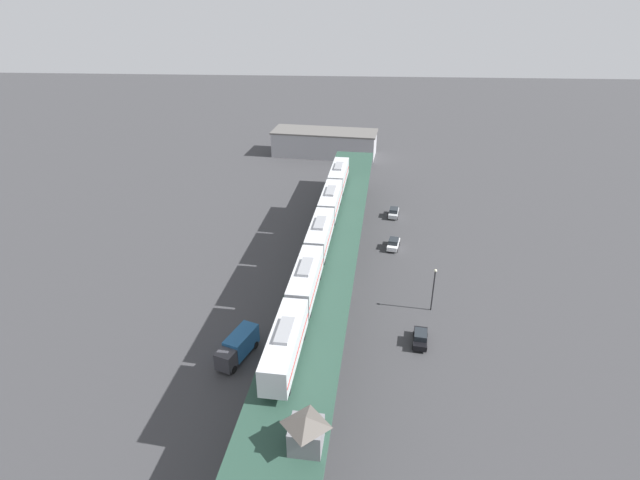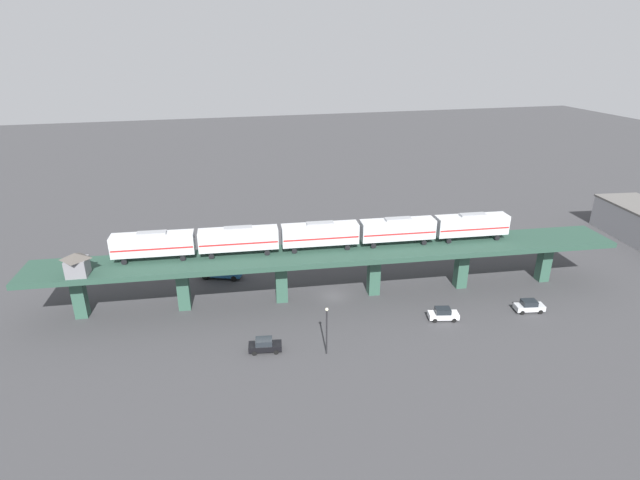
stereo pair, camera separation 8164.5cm
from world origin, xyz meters
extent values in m
plane|color=#38383A|center=(0.00, 0.00, 0.00)|extent=(400.00, 400.00, 0.00)
cube|color=#244135|center=(0.00, 0.00, 7.53)|extent=(15.57, 92.38, 0.80)
cube|color=#2D5142|center=(-3.01, -38.38, 3.56)|extent=(1.94, 1.94, 7.13)
cube|color=#2D5142|center=(-1.84, -23.43, 3.56)|extent=(1.94, 1.94, 7.13)
cube|color=#2D5142|center=(-0.66, -8.47, 3.56)|extent=(1.94, 1.94, 7.13)
cube|color=#2D5142|center=(0.51, 6.48, 3.56)|extent=(1.94, 1.94, 7.13)
cube|color=#2D5142|center=(1.68, 21.43, 3.56)|extent=(1.94, 1.94, 7.13)
cube|color=#2D5142|center=(2.86, 36.39, 3.56)|extent=(1.94, 1.94, 7.13)
cube|color=silver|center=(-3.53, -27.10, 10.47)|extent=(3.73, 12.18, 3.10)
cube|color=#B21E1E|center=(-3.53, -27.10, 10.17)|extent=(3.75, 11.95, 0.24)
cube|color=gray|center=(-3.53, -27.10, 12.20)|extent=(1.72, 4.30, 0.36)
cylinder|color=black|center=(-5.05, -31.19, 8.35)|extent=(0.29, 0.85, 0.84)
cylinder|color=black|center=(-2.67, -31.38, 8.35)|extent=(0.29, 0.85, 0.84)
cylinder|color=black|center=(-4.39, -22.82, 8.35)|extent=(0.29, 0.85, 0.84)
cylinder|color=black|center=(-2.02, -23.01, 8.35)|extent=(0.29, 0.85, 0.84)
cube|color=silver|center=(-2.55, -14.54, 10.47)|extent=(3.73, 12.18, 3.10)
cube|color=#B21E1E|center=(-2.55, -14.54, 10.17)|extent=(3.75, 11.95, 0.24)
cube|color=gray|center=(-2.55, -14.54, 12.20)|extent=(1.72, 4.30, 0.36)
cylinder|color=black|center=(-4.06, -18.63, 8.35)|extent=(0.29, 0.85, 0.84)
cylinder|color=black|center=(-1.69, -18.82, 8.35)|extent=(0.29, 0.85, 0.84)
cylinder|color=black|center=(-3.40, -10.26, 8.35)|extent=(0.29, 0.85, 0.84)
cylinder|color=black|center=(-1.03, -10.45, 8.35)|extent=(0.29, 0.85, 0.84)
cube|color=silver|center=(-1.56, -1.98, 10.47)|extent=(3.73, 12.18, 3.10)
cube|color=#B21E1E|center=(-1.56, -1.98, 10.17)|extent=(3.75, 11.95, 0.24)
cube|color=gray|center=(-1.56, -1.98, 12.20)|extent=(1.72, 4.30, 0.36)
cylinder|color=black|center=(-3.07, -6.07, 8.35)|extent=(0.29, 0.85, 0.84)
cylinder|color=black|center=(-0.70, -6.26, 8.35)|extent=(0.29, 0.85, 0.84)
cylinder|color=black|center=(-2.42, 2.30, 8.35)|extent=(0.29, 0.85, 0.84)
cylinder|color=black|center=(-0.04, 2.12, 8.35)|extent=(0.29, 0.85, 0.84)
cube|color=silver|center=(-0.57, 10.58, 10.47)|extent=(3.73, 12.18, 3.10)
cube|color=#B21E1E|center=(-0.57, 10.58, 10.17)|extent=(3.75, 11.95, 0.24)
cube|color=gray|center=(-0.57, 10.58, 12.20)|extent=(1.72, 4.30, 0.36)
cylinder|color=black|center=(-2.09, 6.49, 8.35)|extent=(0.29, 0.85, 0.84)
cylinder|color=black|center=(0.28, 6.30, 8.35)|extent=(0.29, 0.85, 0.84)
cylinder|color=black|center=(-1.43, 14.86, 8.35)|extent=(0.29, 0.85, 0.84)
cylinder|color=black|center=(0.94, 14.68, 8.35)|extent=(0.29, 0.85, 0.84)
cube|color=silver|center=(0.41, 23.15, 10.47)|extent=(3.73, 12.18, 3.10)
cube|color=#B21E1E|center=(0.41, 23.15, 10.17)|extent=(3.75, 11.95, 0.24)
cube|color=gray|center=(0.41, 23.15, 12.20)|extent=(1.72, 4.30, 0.36)
cylinder|color=black|center=(-1.10, 19.05, 8.35)|extent=(0.29, 0.85, 0.84)
cylinder|color=black|center=(1.27, 18.86, 8.35)|extent=(0.29, 0.85, 0.84)
cylinder|color=black|center=(-0.45, 27.43, 8.35)|extent=(0.29, 0.85, 0.84)
cylinder|color=black|center=(1.93, 27.24, 8.35)|extent=(0.29, 0.85, 0.84)
cube|color=slate|center=(-0.51, -37.22, 9.18)|extent=(3.01, 3.01, 2.50)
pyramid|color=#4C4742|center=(-0.51, -37.22, 10.88)|extent=(3.46, 3.46, 0.90)
cube|color=black|center=(12.54, -12.97, 0.73)|extent=(2.43, 4.62, 0.80)
cube|color=#1E2328|center=(12.51, -13.12, 1.51)|extent=(1.95, 2.42, 0.76)
cylinder|color=black|center=(11.48, -14.26, 0.33)|extent=(0.34, 0.69, 0.66)
cylinder|color=black|center=(13.17, -14.51, 0.33)|extent=(0.34, 0.69, 0.66)
cylinder|color=black|center=(11.90, -11.43, 0.33)|extent=(0.34, 0.69, 0.66)
cylinder|color=black|center=(13.59, -11.68, 0.33)|extent=(0.34, 0.69, 0.66)
cube|color=silver|center=(10.80, 13.86, 0.73)|extent=(2.69, 4.68, 0.80)
cube|color=#1E2328|center=(10.77, 13.71, 1.51)|extent=(2.07, 2.50, 0.76)
cylinder|color=black|center=(9.66, 12.64, 0.33)|extent=(0.37, 0.70, 0.66)
cylinder|color=black|center=(11.33, 12.28, 0.33)|extent=(0.37, 0.70, 0.66)
cylinder|color=black|center=(10.27, 15.44, 0.33)|extent=(0.37, 0.70, 0.66)
cylinder|color=black|center=(11.94, 15.08, 0.33)|extent=(0.37, 0.70, 0.66)
cube|color=#B7BABF|center=(11.77, 27.72, 0.73)|extent=(2.49, 4.63, 0.80)
cube|color=#1E2328|center=(11.75, 27.57, 1.51)|extent=(1.97, 2.44, 0.76)
cylinder|color=black|center=(10.70, 26.45, 0.33)|extent=(0.34, 0.69, 0.66)
cylinder|color=black|center=(12.38, 26.17, 0.33)|extent=(0.34, 0.69, 0.66)
cylinder|color=black|center=(11.16, 29.27, 0.33)|extent=(0.34, 0.69, 0.66)
cylinder|color=black|center=(12.85, 28.99, 0.33)|extent=(0.34, 0.69, 0.66)
cube|color=#333338|center=(-12.06, -19.82, 1.65)|extent=(2.76, 2.65, 2.30)
cube|color=#1E5184|center=(-10.79, -16.45, 1.85)|extent=(3.98, 5.68, 2.70)
cylinder|color=black|center=(-12.98, -19.47, 0.50)|extent=(0.68, 1.06, 1.00)
cylinder|color=black|center=(-11.13, -20.16, 0.50)|extent=(0.68, 1.06, 1.00)
cylinder|color=black|center=(-11.21, -14.62, 0.50)|extent=(0.68, 1.06, 1.00)
cylinder|color=black|center=(-9.28, -15.35, 0.50)|extent=(0.68, 1.06, 1.00)
cylinder|color=black|center=(15.03, -5.15, 3.25)|extent=(0.20, 0.20, 6.50)
sphere|color=beige|center=(15.03, -5.15, 6.72)|extent=(0.44, 0.44, 0.44)
camera|label=1|loc=(2.50, -66.67, 43.00)|focal=28.00mm
camera|label=2|loc=(68.85, -19.25, 39.04)|focal=28.00mm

